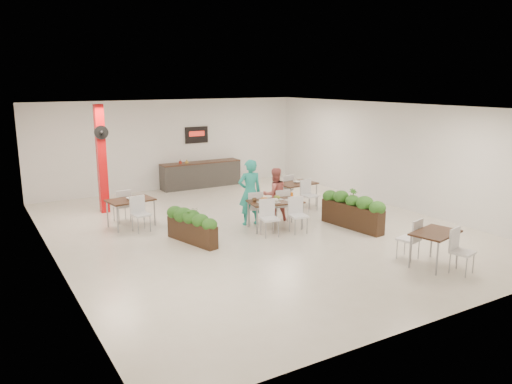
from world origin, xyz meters
TOP-DOWN VIEW (x-y plane):
  - ground at (0.00, 0.00)m, footprint 12.00×12.00m
  - room_shell at (0.00, 0.00)m, footprint 10.10×12.10m
  - red_column at (-3.00, 3.79)m, footprint 0.40×0.41m
  - service_counter at (1.00, 5.65)m, footprint 3.00×0.64m
  - main_table at (0.48, -0.21)m, footprint 1.52×1.81m
  - diner_man at (0.09, 0.44)m, footprint 0.72×0.54m
  - diner_woman at (0.89, 0.44)m, footprint 0.82×0.69m
  - planter_left at (-1.91, -0.22)m, footprint 0.75×1.67m
  - planter_right at (2.26, -1.24)m, footprint 0.60×2.03m
  - side_table_a at (-2.76, 1.91)m, footprint 1.27×1.66m
  - side_table_b at (2.35, 1.45)m, footprint 1.25×1.65m
  - side_table_c at (1.89, -4.26)m, footprint 1.21×1.67m

SIDE VIEW (x-z plane):
  - ground at x=0.00m, z-range 0.00..0.00m
  - planter_left at x=-1.91m, z-range 0.04..0.93m
  - service_counter at x=1.00m, z-range -0.61..1.59m
  - planter_right at x=2.26m, z-range -0.03..1.04m
  - side_table_c at x=1.89m, z-range 0.15..1.08m
  - side_table_a at x=-2.76m, z-range 0.17..1.09m
  - side_table_b at x=2.35m, z-range 0.17..1.09m
  - main_table at x=0.48m, z-range 0.17..1.10m
  - diner_woman at x=0.89m, z-range 0.00..1.50m
  - diner_man at x=0.09m, z-range 0.00..1.80m
  - red_column at x=-3.00m, z-range 0.04..3.24m
  - room_shell at x=0.00m, z-range 0.40..3.62m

